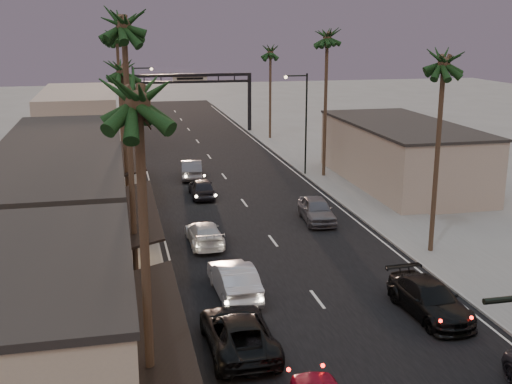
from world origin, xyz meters
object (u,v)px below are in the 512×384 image
palm_lb (123,17)px  palm_far (117,38)px  palm_rc (270,48)px  curbside_black (430,299)px  oncoming_pickup (238,332)px  arch (190,88)px  palm_ld (116,32)px  streetlight_left (137,103)px  streetlight_right (303,116)px  palm_ra (445,55)px  palm_la (137,86)px  palm_rb (327,32)px  oncoming_silver (234,279)px  palm_lc (121,64)px

palm_lb → palm_far: palm_lb is taller
palm_rc → curbside_black: bearing=-94.9°
oncoming_pickup → curbside_black: bearing=-172.6°
arch → palm_ld: 18.61m
arch → streetlight_left: 13.85m
streetlight_right → palm_ra: (1.68, -21.00, 6.11)m
streetlight_right → palm_ld: (-15.52, 10.00, 7.09)m
arch → oncoming_pickup: (-4.74, -55.07, -4.74)m
palm_ra → curbside_black: palm_ra is taller
palm_ra → palm_la: bearing=-138.9°
palm_rb → palm_rc: (0.00, 20.00, -1.95)m
oncoming_pickup → arch: bearing=-95.6°
palm_far → oncoming_silver: 58.70m
palm_la → palm_ld: (-0.00, 46.00, 0.97)m
streetlight_left → oncoming_pickup: bearing=-87.1°
arch → palm_ra: palm_ra is taller
arch → palm_far: (-8.30, 8.00, 5.91)m
oncoming_silver → curbside_black: (8.41, -4.19, -0.05)m
palm_lb → palm_ra: (17.20, 2.00, -1.94)m
palm_rc → oncoming_silver: (-12.49, -43.57, -9.63)m
palm_lb → palm_rc: palm_lb is taller
palm_rc → oncoming_pickup: size_ratio=2.13×
palm_la → curbside_black: palm_la is taller
streetlight_left → oncoming_silver: size_ratio=1.76×
streetlight_right → streetlight_left: 18.99m
palm_rc → palm_far: (-16.90, 14.00, 0.97)m
streetlight_right → oncoming_silver: bearing=-113.8°
palm_lb → arch: bearing=79.8°
palm_la → palm_rb: (17.20, 35.00, 0.97)m
palm_rb → palm_lb: bearing=-128.0°
palm_la → palm_rc: 57.63m
palm_lc → oncoming_pickup: palm_lc is taller
palm_lb → palm_rb: (17.20, 22.00, -0.97)m
palm_rc → oncoming_pickup: (-13.34, -49.07, -9.67)m
palm_rb → streetlight_right: bearing=149.2°
palm_far → palm_ra: bearing=-72.6°
palm_ld → palm_rc: size_ratio=1.16×
palm_lb → streetlight_right: bearing=56.0°
palm_la → palm_rc: palm_la is taller
streetlight_left → palm_lc: (-1.68, -22.00, 5.14)m
streetlight_right → curbside_black: bearing=-94.8°
oncoming_silver → curbside_black: 9.40m
palm_lc → oncoming_silver: (4.71, -15.57, -9.63)m
arch → streetlight_right: bearing=-74.5°
palm_far → palm_la: bearing=-90.2°
palm_la → oncoming_pickup: (3.86, 5.93, -10.65)m
palm_rb → oncoming_pickup: bearing=-114.6°
streetlight_left → palm_lb: palm_lb is taller
palm_far → oncoming_silver: (4.41, -57.57, -10.60)m
curbside_black → palm_lb: bearing=153.0°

